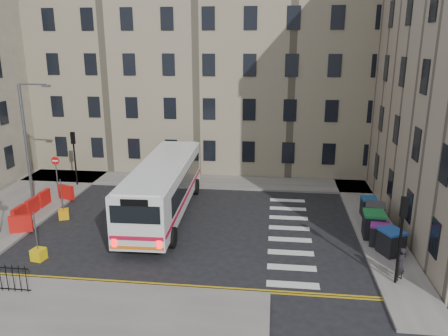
% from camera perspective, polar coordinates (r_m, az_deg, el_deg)
% --- Properties ---
extents(ground, '(120.00, 120.00, 0.00)m').
position_cam_1_polar(ground, '(26.27, -0.30, -7.80)').
color(ground, black).
rests_on(ground, ground).
extents(pavement_north, '(36.00, 3.20, 0.15)m').
position_cam_1_polar(pavement_north, '(35.28, -8.30, -1.55)').
color(pavement_north, slate).
rests_on(pavement_north, ground).
extents(pavement_east, '(2.40, 26.00, 0.15)m').
position_cam_1_polar(pavement_east, '(30.39, 17.83, -5.08)').
color(pavement_east, slate).
rests_on(pavement_east, ground).
extents(pavement_west, '(6.00, 22.00, 0.15)m').
position_cam_1_polar(pavement_west, '(31.87, -26.01, -4.98)').
color(pavement_west, slate).
rests_on(pavement_west, ground).
extents(pavement_sw, '(20.00, 6.00, 0.15)m').
position_cam_1_polar(pavement_sw, '(20.04, -25.59, -17.40)').
color(pavement_sw, slate).
rests_on(pavement_sw, ground).
extents(terrace_north, '(38.30, 10.80, 17.20)m').
position_cam_1_polar(terrace_north, '(40.66, -7.65, 13.04)').
color(terrace_north, gray).
rests_on(terrace_north, ground).
extents(traffic_light_east, '(0.28, 0.22, 4.10)m').
position_cam_1_polar(traffic_light_east, '(20.70, 22.20, -7.15)').
color(traffic_light_east, black).
rests_on(traffic_light_east, pavement_east).
extents(traffic_light_nw, '(0.28, 0.22, 4.10)m').
position_cam_1_polar(traffic_light_nw, '(34.71, -19.00, 2.23)').
color(traffic_light_nw, black).
rests_on(traffic_light_nw, pavement_west).
extents(streetlamp, '(0.50, 0.22, 8.14)m').
position_cam_1_polar(streetlamp, '(31.02, -24.43, 2.90)').
color(streetlamp, '#595B5E').
rests_on(streetlamp, pavement_west).
extents(no_entry_north, '(0.60, 0.08, 3.00)m').
position_cam_1_polar(no_entry_north, '(33.40, -21.10, 0.10)').
color(no_entry_north, '#595B5E').
rests_on(no_entry_north, pavement_west).
extents(roadworks_barriers, '(1.66, 6.26, 1.00)m').
position_cam_1_polar(roadworks_barriers, '(30.18, -23.17, -4.60)').
color(roadworks_barriers, red).
rests_on(roadworks_barriers, pavement_west).
extents(bus, '(3.49, 12.70, 3.42)m').
position_cam_1_polar(bus, '(27.65, -7.91, -2.34)').
color(bus, silver).
rests_on(bus, ground).
extents(wheelie_bin_a, '(1.44, 1.52, 1.32)m').
position_cam_1_polar(wheelie_bin_a, '(24.19, 20.99, -8.99)').
color(wheelie_bin_a, black).
rests_on(wheelie_bin_a, pavement_east).
extents(wheelie_bin_b, '(1.18, 1.28, 1.20)m').
position_cam_1_polar(wheelie_bin_b, '(25.06, 19.58, -8.11)').
color(wheelie_bin_b, black).
rests_on(wheelie_bin_b, pavement_east).
extents(wheelie_bin_c, '(1.26, 1.42, 1.46)m').
position_cam_1_polar(wheelie_bin_c, '(25.83, 18.94, -7.00)').
color(wheelie_bin_c, black).
rests_on(wheelie_bin_c, pavement_east).
extents(wheelie_bin_d, '(1.37, 1.50, 1.42)m').
position_cam_1_polar(wheelie_bin_d, '(27.24, 19.07, -5.87)').
color(wheelie_bin_d, black).
rests_on(wheelie_bin_d, pavement_east).
extents(wheelie_bin_e, '(0.94, 1.08, 1.18)m').
position_cam_1_polar(wheelie_bin_e, '(28.85, 18.38, -4.83)').
color(wheelie_bin_e, black).
rests_on(wheelie_bin_e, pavement_east).
extents(pedestrian, '(0.68, 0.67, 1.58)m').
position_cam_1_polar(pedestrian, '(21.80, 22.03, -11.54)').
color(pedestrian, black).
rests_on(pedestrian, pavement_east).
extents(bollard_yellow, '(0.80, 0.80, 0.60)m').
position_cam_1_polar(bollard_yellow, '(29.23, -20.19, -5.67)').
color(bollard_yellow, orange).
rests_on(bollard_yellow, ground).
extents(bollard_chevron, '(0.70, 0.70, 0.60)m').
position_cam_1_polar(bollard_chevron, '(24.39, -23.05, -10.33)').
color(bollard_chevron, yellow).
rests_on(bollard_chevron, ground).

